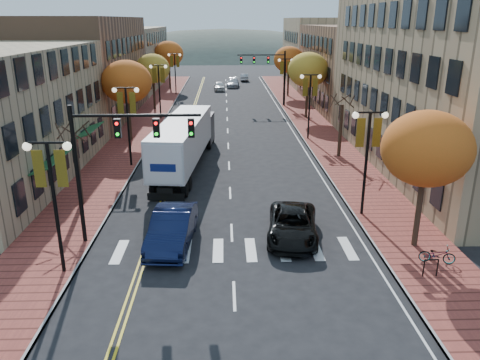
{
  "coord_description": "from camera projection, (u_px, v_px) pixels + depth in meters",
  "views": [
    {
      "loc": [
        -0.32,
        -18.53,
        10.69
      ],
      "look_at": [
        0.51,
        6.17,
        2.2
      ],
      "focal_mm": 35.0,
      "sensor_mm": 36.0,
      "label": 1
    }
  ],
  "objects": [
    {
      "name": "tree_left_c",
      "position": [
        153.0,
        69.0,
        56.88
      ],
      "size": [
        4.16,
        4.16,
        6.69
      ],
      "color": "#382619",
      "rests_on": "sidewalk_left"
    },
    {
      "name": "tree_right_c",
      "position": [
        308.0,
        70.0,
        51.66
      ],
      "size": [
        4.48,
        4.48,
        7.21
      ],
      "color": "#382619",
      "rests_on": "sidewalk_right"
    },
    {
      "name": "building_left_mid",
      "position": [
        76.0,
        68.0,
        52.7
      ],
      "size": [
        12.0,
        24.0,
        11.0
      ],
      "primitive_type": "cube",
      "color": "brown",
      "rests_on": "ground"
    },
    {
      "name": "car_far_white",
      "position": [
        219.0,
        86.0,
        74.36
      ],
      "size": [
        1.89,
        4.23,
        1.41
      ],
      "primitive_type": "imported",
      "rotation": [
        0.0,
        0.0,
        0.06
      ],
      "color": "silver",
      "rests_on": "ground"
    },
    {
      "name": "lamp_right_a",
      "position": [
        368.0,
        143.0,
        25.52
      ],
      "size": [
        1.96,
        0.36,
        6.05
      ],
      "color": "black",
      "rests_on": "ground"
    },
    {
      "name": "ground",
      "position": [
        233.0,
        271.0,
        21.0
      ],
      "size": [
        200.0,
        200.0,
        0.0
      ],
      "primitive_type": "plane",
      "color": "black",
      "rests_on": "ground"
    },
    {
      "name": "lamp_right_c",
      "position": [
        285.0,
        73.0,
        59.54
      ],
      "size": [
        1.96,
        0.36,
        6.05
      ],
      "color": "black",
      "rests_on": "ground"
    },
    {
      "name": "building_right_near",
      "position": [
        480.0,
        66.0,
        34.28
      ],
      "size": [
        15.0,
        28.0,
        15.0
      ],
      "primitive_type": "cube",
      "color": "#997F5B",
      "rests_on": "ground"
    },
    {
      "name": "car_far_oncoming",
      "position": [
        244.0,
        77.0,
        85.95
      ],
      "size": [
        1.49,
        4.0,
        1.31
      ],
      "primitive_type": "imported",
      "rotation": [
        0.0,
        0.0,
        3.17
      ],
      "color": "#A2A2A9",
      "rests_on": "ground"
    },
    {
      "name": "tree_left_d",
      "position": [
        169.0,
        54.0,
        73.71
      ],
      "size": [
        4.61,
        4.61,
        7.42
      ],
      "color": "#382619",
      "rests_on": "sidewalk_left"
    },
    {
      "name": "lamp_right_b",
      "position": [
        310.0,
        94.0,
        42.53
      ],
      "size": [
        1.96,
        0.36,
        6.05
      ],
      "color": "black",
      "rests_on": "ground"
    },
    {
      "name": "lamp_left_b",
      "position": [
        127.0,
        111.0,
        34.49
      ],
      "size": [
        1.96,
        0.36,
        6.05
      ],
      "color": "black",
      "rests_on": "ground"
    },
    {
      "name": "lamp_left_a",
      "position": [
        52.0,
        183.0,
        19.36
      ],
      "size": [
        1.96,
        0.36,
        6.05
      ],
      "color": "black",
      "rests_on": "ground"
    },
    {
      "name": "building_right_far",
      "position": [
        333.0,
        52.0,
        80.3
      ],
      "size": [
        15.0,
        20.0,
        11.0
      ],
      "primitive_type": "cube",
      "color": "#9E8966",
      "rests_on": "ground"
    },
    {
      "name": "lamp_left_d",
      "position": [
        175.0,
        66.0,
        68.52
      ],
      "size": [
        1.96,
        0.36,
        6.05
      ],
      "color": "black",
      "rests_on": "ground"
    },
    {
      "name": "traffic_mast_near",
      "position": [
        116.0,
        149.0,
        22.06
      ],
      "size": [
        6.1,
        0.35,
        7.0
      ],
      "color": "black",
      "rests_on": "ground"
    },
    {
      "name": "bicycle",
      "position": [
        437.0,
        255.0,
        21.27
      ],
      "size": [
        1.68,
        0.93,
        0.84
      ],
      "primitive_type": "imported",
      "rotation": [
        0.0,
        0.0,
        1.32
      ],
      "color": "gray",
      "rests_on": "sidewalk_right"
    },
    {
      "name": "building_right_mid",
      "position": [
        371.0,
        67.0,
        59.67
      ],
      "size": [
        15.0,
        24.0,
        10.0
      ],
      "primitive_type": "cube",
      "color": "brown",
      "rests_on": "ground"
    },
    {
      "name": "semi_truck",
      "position": [
        186.0,
        138.0,
        35.06
      ],
      "size": [
        4.03,
        15.69,
        3.88
      ],
      "rotation": [
        0.0,
        0.0,
        -0.1
      ],
      "color": "black",
      "rests_on": "ground"
    },
    {
      "name": "tree_right_b",
      "position": [
        340.0,
        131.0,
        37.57
      ],
      "size": [
        0.28,
        0.28,
        4.2
      ],
      "color": "#382619",
      "rests_on": "sidewalk_right"
    },
    {
      "name": "lamp_left_c",
      "position": [
        159.0,
        81.0,
        51.5
      ],
      "size": [
        1.96,
        0.36,
        6.05
      ],
      "color": "black",
      "rests_on": "ground"
    },
    {
      "name": "sidewalk_right",
      "position": [
        308.0,
        120.0,
        51.98
      ],
      "size": [
        4.0,
        85.0,
        0.15
      ],
      "primitive_type": "cube",
      "color": "brown",
      "rests_on": "ground"
    },
    {
      "name": "traffic_mast_far",
      "position": [
        270.0,
        68.0,
        59.27
      ],
      "size": [
        6.1,
        0.34,
        7.0
      ],
      "color": "black",
      "rests_on": "ground"
    },
    {
      "name": "sidewalk_left",
      "position": [
        146.0,
        122.0,
        51.41
      ],
      "size": [
        4.0,
        85.0,
        0.15
      ],
      "primitive_type": "cube",
      "color": "brown",
      "rests_on": "ground"
    },
    {
      "name": "tree_left_a",
      "position": [
        78.0,
        171.0,
        27.54
      ],
      "size": [
        0.28,
        0.28,
        4.2
      ],
      "color": "#382619",
      "rests_on": "sidewalk_left"
    },
    {
      "name": "building_left_far",
      "position": [
        122.0,
        58.0,
        76.57
      ],
      "size": [
        12.0,
        26.0,
        9.5
      ],
      "primitive_type": "cube",
      "color": "#9E8966",
      "rests_on": "ground"
    },
    {
      "name": "tree_left_b",
      "position": [
        127.0,
        82.0,
        41.63
      ],
      "size": [
        4.48,
        4.48,
        7.21
      ],
      "color": "#382619",
      "rests_on": "sidewalk_left"
    },
    {
      "name": "black_suv",
      "position": [
        293.0,
        225.0,
        23.95
      ],
      "size": [
        3.18,
        5.64,
        1.49
      ],
      "primitive_type": "imported",
      "rotation": [
        0.0,
        0.0,
        -0.14
      ],
      "color": "black",
      "rests_on": "ground"
    },
    {
      "name": "navy_sedan",
      "position": [
        172.0,
        228.0,
        23.17
      ],
      "size": [
        2.3,
        5.56,
        1.79
      ],
      "primitive_type": "imported",
      "rotation": [
        0.0,
        0.0,
        -0.08
      ],
      "color": "black",
      "rests_on": "ground"
    },
    {
      "name": "tree_right_d",
      "position": [
        289.0,
        60.0,
        66.83
      ],
      "size": [
        4.35,
        4.35,
        7.0
      ],
      "color": "#382619",
      "rests_on": "sidewalk_right"
    },
    {
      "name": "tree_right_a",
      "position": [
        427.0,
        149.0,
        21.54
      ],
      "size": [
        4.16,
        4.16,
        6.69
      ],
      "color": "#382619",
      "rests_on": "sidewalk_right"
    },
    {
      "name": "car_far_silver",
      "position": [
        233.0,
        83.0,
        78.07
      ],
      "size": [
        2.24,
        4.82,
        1.36
      ],
      "primitive_type": "imported",
      "rotation": [
        0.0,
        0.0,
        -0.07
      ],
      "color": "#9C9DA3",
      "rests_on": "ground"
    }
  ]
}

